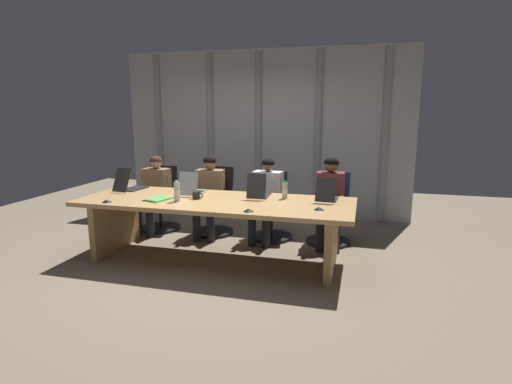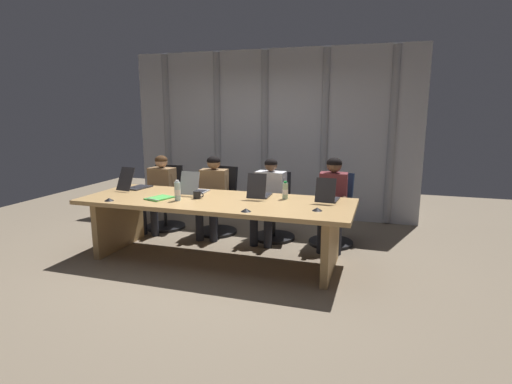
# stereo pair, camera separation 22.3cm
# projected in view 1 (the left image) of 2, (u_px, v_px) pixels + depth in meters

# --- Properties ---
(ground_plane) EXTENTS (9.85, 9.85, 0.00)m
(ground_plane) POSITION_uv_depth(u_px,v_px,m) (217.00, 259.00, 5.00)
(ground_plane) COLOR #7F705B
(conference_table) EXTENTS (3.26, 1.15, 0.75)m
(conference_table) POSITION_uv_depth(u_px,v_px,m) (216.00, 213.00, 4.88)
(conference_table) COLOR tan
(conference_table) RESTS_ON ground_plane
(curtain_backdrop) EXTENTS (4.93, 0.17, 2.78)m
(curtain_backdrop) POSITION_uv_depth(u_px,v_px,m) (263.00, 134.00, 6.95)
(curtain_backdrop) COLOR #B2B2B7
(curtain_backdrop) RESTS_ON ground_plane
(laptop_left_end) EXTENTS (0.29, 0.50, 0.31)m
(laptop_left_end) POSITION_uv_depth(u_px,v_px,m) (131.00, 186.00, 5.42)
(laptop_left_end) COLOR #2D2D33
(laptop_left_end) RESTS_ON conference_table
(laptop_left_mid) EXTENTS (0.25, 0.41, 0.30)m
(laptop_left_mid) POSITION_uv_depth(u_px,v_px,m) (193.00, 190.00, 5.18)
(laptop_left_mid) COLOR #A8ADB7
(laptop_left_mid) RESTS_ON conference_table
(laptop_center) EXTENTS (0.25, 0.41, 0.31)m
(laptop_center) POSITION_uv_depth(u_px,v_px,m) (259.00, 192.00, 4.98)
(laptop_center) COLOR #2D2D33
(laptop_center) RESTS_ON conference_table
(laptop_right_mid) EXTENTS (0.25, 0.40, 0.29)m
(laptop_right_mid) POSITION_uv_depth(u_px,v_px,m) (327.00, 196.00, 4.80)
(laptop_right_mid) COLOR #2D2D33
(laptop_right_mid) RESTS_ON conference_table
(office_chair_left_end) EXTENTS (0.60, 0.61, 0.95)m
(office_chair_left_end) POSITION_uv_depth(u_px,v_px,m) (161.00, 206.00, 6.25)
(office_chair_left_end) COLOR black
(office_chair_left_end) RESTS_ON ground_plane
(office_chair_left_mid) EXTENTS (0.60, 0.61, 0.98)m
(office_chair_left_mid) POSITION_uv_depth(u_px,v_px,m) (214.00, 209.00, 6.03)
(office_chair_left_mid) COLOR black
(office_chair_left_mid) RESTS_ON ground_plane
(office_chair_center) EXTENTS (0.60, 0.61, 0.93)m
(office_chair_center) POSITION_uv_depth(u_px,v_px,m) (271.00, 214.00, 5.81)
(office_chair_center) COLOR black
(office_chair_center) RESTS_ON ground_plane
(office_chair_right_mid) EXTENTS (0.60, 0.61, 0.96)m
(office_chair_right_mid) POSITION_uv_depth(u_px,v_px,m) (330.00, 217.00, 5.61)
(office_chair_right_mid) COLOR navy
(office_chair_right_mid) RESTS_ON ground_plane
(person_left_end) EXTENTS (0.41, 0.56, 1.13)m
(person_left_end) POSITION_uv_depth(u_px,v_px,m) (154.00, 189.00, 6.05)
(person_left_end) COLOR olive
(person_left_end) RESTS_ON ground_plane
(person_left_mid) EXTENTS (0.43, 0.57, 1.15)m
(person_left_mid) POSITION_uv_depth(u_px,v_px,m) (209.00, 191.00, 5.83)
(person_left_mid) COLOR olive
(person_left_mid) RESTS_ON ground_plane
(person_center) EXTENTS (0.44, 0.57, 1.14)m
(person_center) POSITION_uv_depth(u_px,v_px,m) (266.00, 195.00, 5.62)
(person_center) COLOR silver
(person_center) RESTS_ON ground_plane
(person_right_mid) EXTENTS (0.38, 0.56, 1.19)m
(person_right_mid) POSITION_uv_depth(u_px,v_px,m) (330.00, 196.00, 5.39)
(person_right_mid) COLOR brown
(person_right_mid) RESTS_ON ground_plane
(water_bottle_primary) EXTENTS (0.07, 0.07, 0.22)m
(water_bottle_primary) POSITION_uv_depth(u_px,v_px,m) (285.00, 191.00, 4.91)
(water_bottle_primary) COLOR #ADD1B2
(water_bottle_primary) RESTS_ON conference_table
(water_bottle_secondary) EXTENTS (0.07, 0.07, 0.24)m
(water_bottle_secondary) POSITION_uv_depth(u_px,v_px,m) (177.00, 192.00, 4.75)
(water_bottle_secondary) COLOR silver
(water_bottle_secondary) RESTS_ON conference_table
(coffee_mug_near) EXTENTS (0.13, 0.09, 0.09)m
(coffee_mug_near) POSITION_uv_depth(u_px,v_px,m) (196.00, 195.00, 4.90)
(coffee_mug_near) COLOR black
(coffee_mug_near) RESTS_ON conference_table
(conference_mic_left_side) EXTENTS (0.11, 0.11, 0.03)m
(conference_mic_left_side) POSITION_uv_depth(u_px,v_px,m) (319.00, 208.00, 4.36)
(conference_mic_left_side) COLOR black
(conference_mic_left_side) RESTS_ON conference_table
(conference_mic_middle) EXTENTS (0.11, 0.11, 0.03)m
(conference_mic_middle) POSITION_uv_depth(u_px,v_px,m) (107.00, 201.00, 4.72)
(conference_mic_middle) COLOR black
(conference_mic_middle) RESTS_ON conference_table
(conference_mic_right_side) EXTENTS (0.11, 0.11, 0.03)m
(conference_mic_right_side) POSITION_uv_depth(u_px,v_px,m) (248.00, 210.00, 4.29)
(conference_mic_right_side) COLOR black
(conference_mic_right_side) RESTS_ON conference_table
(spiral_notepad) EXTENTS (0.30, 0.36, 0.03)m
(spiral_notepad) POSITION_uv_depth(u_px,v_px,m) (158.00, 199.00, 4.86)
(spiral_notepad) COLOR #4CB74C
(spiral_notepad) RESTS_ON conference_table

